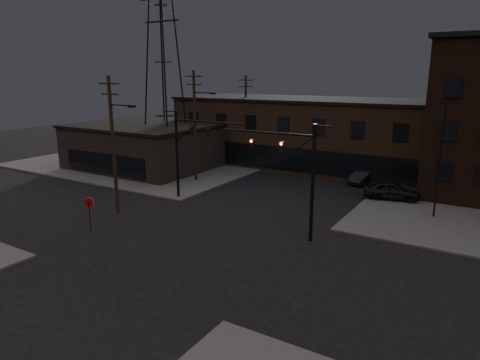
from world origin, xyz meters
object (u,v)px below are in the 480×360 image
(traffic_signal_near, at_px, (297,169))
(traffic_signal_far, at_px, (188,145))
(stop_sign, at_px, (89,206))
(car_crossing, at_px, (364,176))
(parked_car_lot_a, at_px, (392,190))

(traffic_signal_near, relative_size, traffic_signal_far, 1.00)
(stop_sign, bearing_deg, traffic_signal_near, 25.90)
(traffic_signal_far, relative_size, car_crossing, 1.73)
(parked_car_lot_a, height_order, car_crossing, parked_car_lot_a)
(traffic_signal_far, distance_m, car_crossing, 19.05)
(traffic_signal_near, bearing_deg, car_crossing, 90.94)
(traffic_signal_far, xyz_separation_m, parked_car_lot_a, (15.72, 9.28, -4.05))
(stop_sign, relative_size, parked_car_lot_a, 0.52)
(traffic_signal_near, xyz_separation_m, traffic_signal_far, (-12.07, 3.50, 0.08))
(traffic_signal_far, height_order, parked_car_lot_a, traffic_signal_far)
(parked_car_lot_a, bearing_deg, traffic_signal_far, 107.98)
(parked_car_lot_a, bearing_deg, stop_sign, 126.00)
(parked_car_lot_a, distance_m, car_crossing, 6.43)
(traffic_signal_far, xyz_separation_m, stop_sign, (-1.28, -9.99, -3.17))
(traffic_signal_far, xyz_separation_m, car_crossing, (11.78, 14.36, -4.25))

